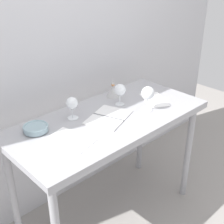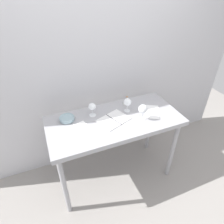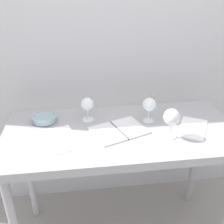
{
  "view_description": "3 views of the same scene",
  "coord_description": "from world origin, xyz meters",
  "px_view_note": "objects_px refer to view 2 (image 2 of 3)",
  "views": [
    {
      "loc": [
        -1.25,
        -1.34,
        1.86
      ],
      "look_at": [
        -0.02,
        -0.05,
        0.96
      ],
      "focal_mm": 49.21,
      "sensor_mm": 36.0,
      "label": 1
    },
    {
      "loc": [
        -0.64,
        -1.49,
        2.13
      ],
      "look_at": [
        -0.03,
        -0.0,
        1.0
      ],
      "focal_mm": 31.22,
      "sensor_mm": 36.0,
      "label": 2
    },
    {
      "loc": [
        -0.23,
        -1.35,
        1.73
      ],
      "look_at": [
        -0.05,
        0.04,
        1.0
      ],
      "focal_mm": 42.93,
      "sensor_mm": 36.0,
      "label": 3
    }
  ],
  "objects_px": {
    "wine_glass_far_right": "(127,102)",
    "tasting_bowl": "(67,118)",
    "wine_glass_far_left": "(92,107)",
    "wine_glass_near_right": "(143,109)",
    "tasting_sheet_lower": "(152,112)",
    "open_notebook": "(113,120)",
    "decanter_funnel": "(127,100)",
    "tasting_sheet_upper": "(82,131)"
  },
  "relations": [
    {
      "from": "wine_glass_far_right",
      "to": "wine_glass_far_left",
      "type": "relative_size",
      "value": 1.04
    },
    {
      "from": "wine_glass_near_right",
      "to": "tasting_sheet_lower",
      "type": "height_order",
      "value": "wine_glass_near_right"
    },
    {
      "from": "wine_glass_near_right",
      "to": "open_notebook",
      "type": "relative_size",
      "value": 0.48
    },
    {
      "from": "wine_glass_far_right",
      "to": "tasting_sheet_lower",
      "type": "height_order",
      "value": "wine_glass_far_right"
    },
    {
      "from": "open_notebook",
      "to": "decanter_funnel",
      "type": "xyz_separation_m",
      "value": [
        0.26,
        0.23,
        0.04
      ]
    },
    {
      "from": "tasting_sheet_lower",
      "to": "wine_glass_near_right",
      "type": "bearing_deg",
      "value": -126.9
    },
    {
      "from": "wine_glass_far_right",
      "to": "wine_glass_near_right",
      "type": "height_order",
      "value": "wine_glass_near_right"
    },
    {
      "from": "tasting_bowl",
      "to": "decanter_funnel",
      "type": "bearing_deg",
      "value": 4.65
    },
    {
      "from": "tasting_sheet_upper",
      "to": "tasting_bowl",
      "type": "distance_m",
      "value": 0.24
    },
    {
      "from": "open_notebook",
      "to": "decanter_funnel",
      "type": "distance_m",
      "value": 0.35
    },
    {
      "from": "wine_glass_far_right",
      "to": "wine_glass_near_right",
      "type": "bearing_deg",
      "value": -68.77
    },
    {
      "from": "tasting_sheet_upper",
      "to": "tasting_bowl",
      "type": "height_order",
      "value": "tasting_bowl"
    },
    {
      "from": "wine_glass_far_left",
      "to": "tasting_bowl",
      "type": "distance_m",
      "value": 0.28
    },
    {
      "from": "wine_glass_near_right",
      "to": "decanter_funnel",
      "type": "xyz_separation_m",
      "value": [
        -0.01,
        0.33,
        -0.08
      ]
    },
    {
      "from": "tasting_sheet_lower",
      "to": "wine_glass_far_right",
      "type": "bearing_deg",
      "value": -176.96
    },
    {
      "from": "wine_glass_far_left",
      "to": "decanter_funnel",
      "type": "relative_size",
      "value": 1.06
    },
    {
      "from": "tasting_bowl",
      "to": "open_notebook",
      "type": "bearing_deg",
      "value": -21.38
    },
    {
      "from": "wine_glass_near_right",
      "to": "tasting_sheet_lower",
      "type": "distance_m",
      "value": 0.22
    },
    {
      "from": "wine_glass_far_right",
      "to": "open_notebook",
      "type": "relative_size",
      "value": 0.43
    },
    {
      "from": "tasting_sheet_lower",
      "to": "tasting_bowl",
      "type": "height_order",
      "value": "tasting_bowl"
    },
    {
      "from": "wine_glass_near_right",
      "to": "tasting_sheet_lower",
      "type": "relative_size",
      "value": 0.68
    },
    {
      "from": "wine_glass_far_right",
      "to": "wine_glass_near_right",
      "type": "xyz_separation_m",
      "value": [
        0.08,
        -0.2,
        0.01
      ]
    },
    {
      "from": "tasting_sheet_upper",
      "to": "wine_glass_far_left",
      "type": "bearing_deg",
      "value": 34.6
    },
    {
      "from": "tasting_bowl",
      "to": "decanter_funnel",
      "type": "xyz_separation_m",
      "value": [
        0.71,
        0.06,
        0.02
      ]
    },
    {
      "from": "wine_glass_far_left",
      "to": "tasting_bowl",
      "type": "height_order",
      "value": "wine_glass_far_left"
    },
    {
      "from": "wine_glass_far_right",
      "to": "tasting_sheet_lower",
      "type": "xyz_separation_m",
      "value": [
        0.24,
        -0.12,
        -0.11
      ]
    },
    {
      "from": "decanter_funnel",
      "to": "wine_glass_far_left",
      "type": "bearing_deg",
      "value": -170.64
    },
    {
      "from": "wine_glass_far_left",
      "to": "open_notebook",
      "type": "distance_m",
      "value": 0.26
    },
    {
      "from": "wine_glass_near_right",
      "to": "decanter_funnel",
      "type": "distance_m",
      "value": 0.34
    },
    {
      "from": "wine_glass_far_left",
      "to": "tasting_sheet_lower",
      "type": "bearing_deg",
      "value": -16.74
    },
    {
      "from": "wine_glass_far_left",
      "to": "tasting_sheet_lower",
      "type": "relative_size",
      "value": 0.58
    },
    {
      "from": "wine_glass_far_right",
      "to": "decanter_funnel",
      "type": "distance_m",
      "value": 0.16
    },
    {
      "from": "wine_glass_far_right",
      "to": "tasting_bowl",
      "type": "xyz_separation_m",
      "value": [
        -0.65,
        0.08,
        -0.09
      ]
    },
    {
      "from": "open_notebook",
      "to": "tasting_bowl",
      "type": "relative_size",
      "value": 2.37
    },
    {
      "from": "tasting_sheet_lower",
      "to": "decanter_funnel",
      "type": "xyz_separation_m",
      "value": [
        -0.18,
        0.26,
        0.05
      ]
    },
    {
      "from": "decanter_funnel",
      "to": "tasting_bowl",
      "type": "bearing_deg",
      "value": -175.35
    },
    {
      "from": "wine_glass_far_right",
      "to": "wine_glass_far_left",
      "type": "height_order",
      "value": "wine_glass_far_right"
    },
    {
      "from": "wine_glass_far_right",
      "to": "tasting_bowl",
      "type": "relative_size",
      "value": 1.01
    },
    {
      "from": "open_notebook",
      "to": "tasting_bowl",
      "type": "bearing_deg",
      "value": 137.99
    },
    {
      "from": "open_notebook",
      "to": "tasting_bowl",
      "type": "height_order",
      "value": "tasting_bowl"
    },
    {
      "from": "wine_glass_far_left",
      "to": "decanter_funnel",
      "type": "xyz_separation_m",
      "value": [
        0.44,
        0.07,
        -0.06
      ]
    },
    {
      "from": "tasting_sheet_lower",
      "to": "tasting_sheet_upper",
      "type": "bearing_deg",
      "value": -148.73
    }
  ]
}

